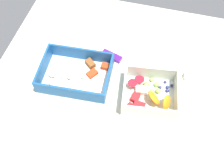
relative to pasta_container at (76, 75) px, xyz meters
The scene contains 5 objects.
table_surface 13.32cm from the pasta_container, ahead, with size 80.00×80.00×2.00cm, color beige.
pasta_container is the anchor object (origin of this frame).
fruit_bowl 23.07cm from the pasta_container, ahead, with size 17.62×16.07×5.90cm.
candy_bar 13.85cm from the pasta_container, 51.93° to the left, with size 7.00×2.40×1.20cm, color #51197A.
paper_cup_liner 35.80cm from the pasta_container, 14.52° to the left, with size 4.00×4.00×1.92cm, color white.
Camera 1 is at (8.67, -38.08, 70.07)cm, focal length 40.88 mm.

